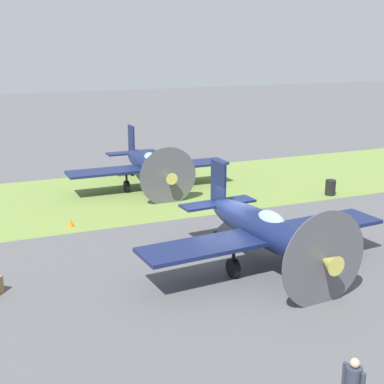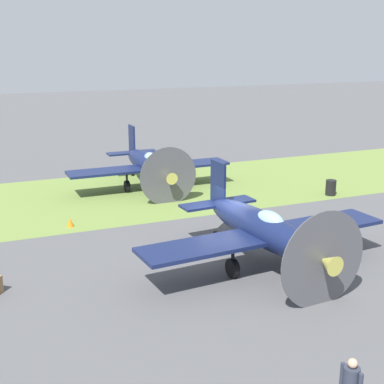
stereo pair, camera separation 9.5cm
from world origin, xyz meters
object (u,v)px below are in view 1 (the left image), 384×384
object	(u,v)px
airplane_lead	(263,229)
airplane_wingman	(148,164)
fuel_drum	(330,188)
runway_marker_cone	(70,223)

from	to	relation	value
airplane_lead	airplane_wingman	world-z (taller)	airplane_lead
airplane_wingman	fuel_drum	distance (m)	10.89
airplane_wingman	fuel_drum	world-z (taller)	airplane_wingman
fuel_drum	runway_marker_cone	world-z (taller)	fuel_drum
airplane_wingman	runway_marker_cone	world-z (taller)	airplane_wingman
airplane_lead	runway_marker_cone	size ratio (longest dim) A/B	24.00
fuel_drum	airplane_lead	bearing A→B (deg)	40.33
airplane_lead	runway_marker_cone	distance (m)	10.01
runway_marker_cone	fuel_drum	bearing A→B (deg)	179.28
airplane_wingman	airplane_lead	bearing A→B (deg)	91.07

